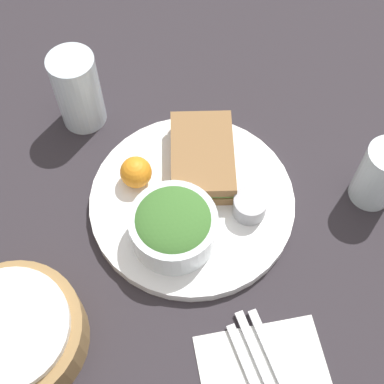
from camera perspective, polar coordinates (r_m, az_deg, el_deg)
ground_plane at (r=0.84m, az=0.00°, el=-1.38°), size 4.00×4.00×0.00m
plate at (r=0.83m, az=0.00°, el=-1.04°), size 0.32×0.32×0.02m
sandwich at (r=0.83m, az=1.10°, el=3.71°), size 0.16×0.12×0.04m
salad_bowl at (r=0.76m, az=-2.00°, el=-3.58°), size 0.13×0.13×0.07m
dressing_cup at (r=0.80m, az=6.18°, el=-1.49°), size 0.05×0.05×0.03m
orange_wedge at (r=0.82m, az=-6.00°, el=2.11°), size 0.05×0.05×0.05m
drink_glass at (r=0.90m, az=-12.08°, el=10.53°), size 0.07×0.07×0.14m
bread_basket at (r=0.76m, az=-18.48°, el=-14.21°), size 0.19×0.19×0.07m
napkin at (r=0.75m, az=7.79°, el=-18.86°), size 0.14×0.17×0.00m
fork at (r=0.75m, az=9.14°, el=-18.26°), size 0.17×0.04×0.01m
knife at (r=0.75m, az=7.83°, el=-18.79°), size 0.18×0.04×0.01m
spoon at (r=0.74m, az=6.50°, el=-19.32°), size 0.15×0.04×0.01m
water_glass at (r=0.85m, az=19.39°, el=1.75°), size 0.07×0.07×0.11m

